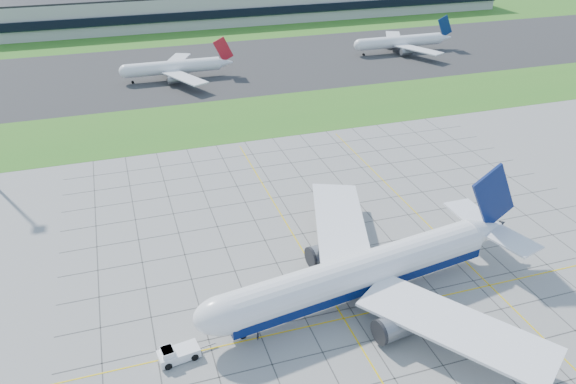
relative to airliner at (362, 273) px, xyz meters
name	(u,v)px	position (x,y,z in m)	size (l,w,h in m)	color
ground	(393,299)	(5.32, -1.96, -5.38)	(1400.00, 1400.00, 0.00)	#969691
grass_median	(256,116)	(5.32, 88.04, -5.36)	(700.00, 35.00, 0.04)	#2F7220
asphalt_taxiway	(219,67)	(5.32, 143.04, -5.35)	(700.00, 75.00, 0.04)	#383838
grass_far	(178,12)	(5.32, 253.04, -5.36)	(700.00, 145.00, 0.04)	#2F7220
apron_markings	(368,262)	(5.75, 9.13, -5.37)	(120.00, 130.00, 0.03)	#474744
terminal	(260,1)	(45.32, 227.91, 2.51)	(260.00, 43.00, 15.80)	#B7B7B2
airliner	(362,273)	(0.00, 0.00, 0.00)	(62.27, 62.66, 19.68)	white
pushback_tug	(177,354)	(-31.90, -4.53, -4.28)	(9.02, 3.87, 2.48)	white
crew_near	(258,336)	(-19.30, -4.27, -4.59)	(0.58, 0.38, 1.59)	black
distant_jet_1	(175,67)	(-12.68, 132.90, -0.90)	(38.88, 42.66, 14.08)	white
distant_jet_2	(401,41)	(82.53, 141.12, -0.90)	(42.78, 42.66, 14.08)	white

